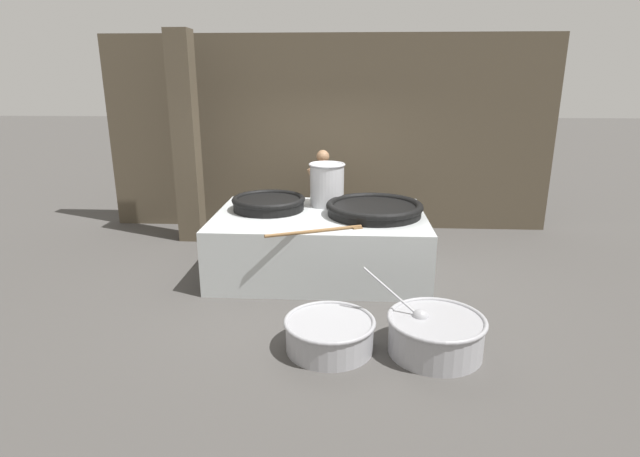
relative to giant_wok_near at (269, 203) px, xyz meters
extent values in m
plane|color=#474442|center=(0.74, -0.19, -0.95)|extent=(60.00, 60.00, 0.00)
cube|color=#4C4233|center=(0.74, 2.18, 0.74)|extent=(7.90, 0.24, 3.38)
cube|color=#4C4233|center=(-1.52, 1.22, 0.74)|extent=(0.37, 0.37, 3.38)
cube|color=#B2B7B7|center=(0.74, -0.19, -0.53)|extent=(2.89, 1.97, 0.85)
cylinder|color=black|center=(0.00, 0.00, -0.03)|extent=(1.00, 1.00, 0.15)
torus|color=black|center=(0.00, 0.00, 0.05)|extent=(1.04, 1.04, 0.08)
cylinder|color=black|center=(1.49, -0.21, -0.04)|extent=(1.27, 1.27, 0.13)
torus|color=black|center=(1.49, -0.21, 0.02)|extent=(1.32, 1.32, 0.10)
cylinder|color=#B7B7BC|center=(0.82, 0.29, 0.20)|extent=(0.49, 0.49, 0.61)
torus|color=#B7B7BC|center=(0.82, 0.29, 0.50)|extent=(0.53, 0.53, 0.03)
cylinder|color=brown|center=(0.72, -1.08, -0.08)|extent=(1.16, 0.52, 0.04)
cube|color=brown|center=(1.24, -0.86, -0.09)|extent=(0.15, 0.14, 0.02)
cylinder|color=#8C6647|center=(0.71, 1.17, -0.57)|extent=(0.11, 0.11, 0.75)
cylinder|color=#8C6647|center=(0.71, 1.33, -0.57)|extent=(0.11, 0.11, 0.75)
cube|color=#4C663F|center=(0.71, 1.25, -0.42)|extent=(0.18, 0.23, 0.49)
cube|color=#8C6647|center=(0.71, 1.25, 0.08)|extent=(0.15, 0.46, 0.56)
cylinder|color=#8C6647|center=(0.62, 1.02, 0.08)|extent=(0.31, 0.10, 0.51)
cylinder|color=#8C6647|center=(0.61, 1.48, 0.08)|extent=(0.31, 0.10, 0.51)
sphere|color=#8C6647|center=(0.71, 1.25, 0.48)|extent=(0.21, 0.21, 0.21)
cylinder|color=#9E9EA3|center=(2.02, -2.34, -0.77)|extent=(0.93, 0.93, 0.36)
torus|color=#9E9EA3|center=(2.02, -2.34, -0.59)|extent=(0.98, 0.98, 0.05)
cylinder|color=#6B9347|center=(2.02, -2.34, -0.69)|extent=(0.82, 0.82, 0.09)
sphere|color=#9E9EA3|center=(1.86, -2.28, -0.60)|extent=(0.17, 0.17, 0.17)
cylinder|color=#9E9EA3|center=(1.58, -2.16, -0.38)|extent=(0.59, 0.25, 0.45)
cylinder|color=#9E9EA3|center=(0.96, -2.33, -0.80)|extent=(0.88, 0.88, 0.31)
torus|color=#9E9EA3|center=(0.96, -2.33, -0.64)|extent=(0.93, 0.93, 0.04)
cylinder|color=orange|center=(0.96, -2.33, -0.73)|extent=(0.78, 0.78, 0.08)
cylinder|color=orange|center=(1.11, -2.07, -0.67)|extent=(0.06, 0.06, 0.04)
cylinder|color=orange|center=(1.11, -2.38, -0.68)|extent=(0.05, 0.06, 0.03)
cylinder|color=orange|center=(0.75, -2.55, -0.67)|extent=(0.05, 0.05, 0.04)
cylinder|color=orange|center=(0.95, -2.31, -0.67)|extent=(0.06, 0.06, 0.04)
cylinder|color=orange|center=(1.05, -2.25, -0.68)|extent=(0.04, 0.06, 0.03)
cylinder|color=orange|center=(0.93, -2.27, -0.67)|extent=(0.06, 0.06, 0.04)
cylinder|color=orange|center=(0.89, -2.08, -0.67)|extent=(0.05, 0.04, 0.04)
cylinder|color=orange|center=(1.02, -2.32, -0.67)|extent=(0.05, 0.05, 0.04)
cylinder|color=orange|center=(0.73, -2.24, -0.67)|extent=(0.05, 0.05, 0.04)
cylinder|color=orange|center=(0.97, -2.33, -0.68)|extent=(0.04, 0.04, 0.03)
cylinder|color=orange|center=(0.92, -2.28, -0.67)|extent=(0.06, 0.06, 0.03)
cylinder|color=orange|center=(0.99, -2.36, -0.67)|extent=(0.05, 0.05, 0.04)
cylinder|color=orange|center=(1.17, -2.22, -0.67)|extent=(0.06, 0.06, 0.04)
cylinder|color=orange|center=(0.92, -2.45, -0.68)|extent=(0.03, 0.04, 0.03)
camera|label=1|loc=(1.11, -6.84, 1.69)|focal=28.00mm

